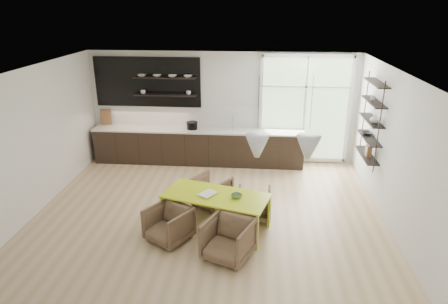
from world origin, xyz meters
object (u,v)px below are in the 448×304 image
armchair_back_right (254,204)px  armchair_front_left (169,224)px  wire_stool (153,217)px  armchair_back_left (211,191)px  armchair_front_right (228,240)px  dining_table (216,197)px

armchair_back_right → armchair_front_left: armchair_front_left is taller
armchair_back_right → wire_stool: (-1.89, -0.64, -0.03)m
armchair_back_left → armchair_back_right: armchair_back_left is taller
armchair_front_right → wire_stool: 1.66m
wire_stool → armchair_front_left: bearing=-40.8°
dining_table → wire_stool: size_ratio=5.03×
dining_table → armchair_back_right: 0.93m
armchair_back_left → armchair_front_left: (-0.61, -1.41, 0.00)m
armchair_back_left → armchair_back_right: 1.01m
dining_table → wire_stool: (-1.18, -0.15, -0.39)m
dining_table → armchair_front_left: 0.99m
armchair_back_right → armchair_front_left: size_ratio=0.93×
dining_table → armchair_back_left: bearing=118.0°
dining_table → armchair_back_left: size_ratio=2.95×
armchair_front_right → armchair_front_left: bearing=-178.5°
armchair_back_right → armchair_front_left: bearing=32.3°
armchair_front_left → dining_table: bearing=63.3°
dining_table → armchair_front_left: dining_table is taller
dining_table → armchair_back_right: bearing=50.3°
dining_table → armchair_back_left: 1.01m
armchair_back_right → armchair_front_left: 1.80m
armchair_back_right → armchair_front_left: (-1.52, -0.96, 0.02)m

